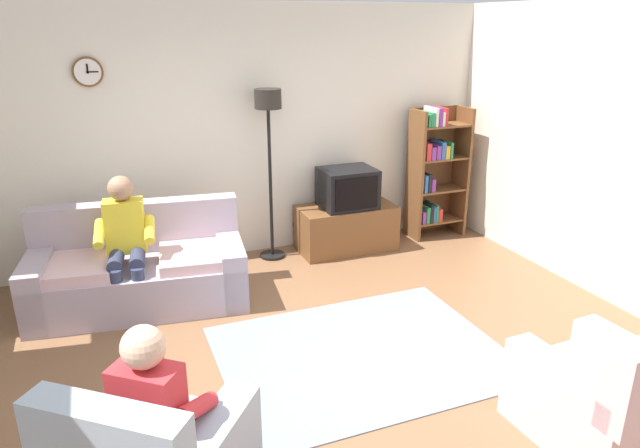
% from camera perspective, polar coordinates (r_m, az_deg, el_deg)
% --- Properties ---
extents(ground_plane, '(12.00, 12.00, 0.00)m').
position_cam_1_polar(ground_plane, '(4.43, 2.19, -14.60)').
color(ground_plane, brown).
extents(back_wall_assembly, '(6.20, 0.17, 2.70)m').
position_cam_1_polar(back_wall_assembly, '(6.30, -7.58, 8.98)').
color(back_wall_assembly, silver).
rests_on(back_wall_assembly, ground_plane).
extents(couch, '(1.99, 1.11, 0.90)m').
position_cam_1_polar(couch, '(5.52, -17.68, -4.64)').
color(couch, '#A899A8').
rests_on(couch, ground_plane).
extents(tv_stand, '(1.10, 0.56, 0.52)m').
position_cam_1_polar(tv_stand, '(6.54, 2.63, -0.38)').
color(tv_stand, brown).
rests_on(tv_stand, ground_plane).
extents(tv, '(0.60, 0.49, 0.44)m').
position_cam_1_polar(tv, '(6.37, 2.78, 3.62)').
color(tv, black).
rests_on(tv, tv_stand).
extents(bookshelf, '(0.68, 0.36, 1.58)m').
position_cam_1_polar(bookshelf, '(6.98, 11.35, 5.34)').
color(bookshelf, brown).
rests_on(bookshelf, ground_plane).
extents(floor_lamp, '(0.28, 0.28, 1.85)m').
position_cam_1_polar(floor_lamp, '(6.03, -5.16, 9.57)').
color(floor_lamp, black).
rests_on(floor_lamp, ground_plane).
extents(armchair_near_bookshelf, '(0.84, 0.92, 0.90)m').
position_cam_1_polar(armchair_near_bookshelf, '(4.08, 26.53, -15.37)').
color(armchair_near_bookshelf, beige).
rests_on(armchair_near_bookshelf, ground_plane).
extents(area_rug, '(2.20, 1.70, 0.01)m').
position_cam_1_polar(area_rug, '(4.65, 4.15, -12.80)').
color(area_rug, slate).
rests_on(area_rug, ground_plane).
extents(person_on_couch, '(0.55, 0.57, 1.24)m').
position_cam_1_polar(person_on_couch, '(5.27, -18.92, -1.38)').
color(person_on_couch, yellow).
rests_on(person_on_couch, ground_plane).
extents(person_in_left_armchair, '(0.63, 0.64, 1.12)m').
position_cam_1_polar(person_in_left_armchair, '(3.21, -15.69, -17.19)').
color(person_in_left_armchair, red).
rests_on(person_in_left_armchair, ground_plane).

